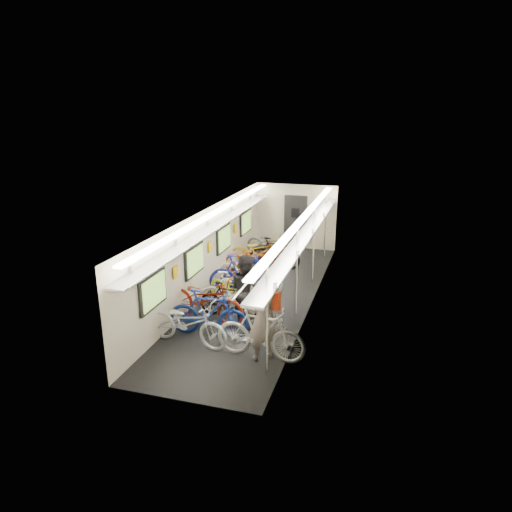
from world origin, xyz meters
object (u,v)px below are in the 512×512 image
Objects in this scene: bicycle_0 at (187,323)px; passenger_mid at (246,290)px; backpack at (274,300)px; bicycle_1 at (208,313)px; passenger_near at (262,320)px.

bicycle_0 is 1.12× the size of passenger_mid.
backpack is at bearing 165.99° from passenger_mid.
bicycle_1 is at bearing -179.14° from backpack.
passenger_near is 4.70× the size of backpack.
passenger_near is 1.01× the size of passenger_mid.
backpack is (1.02, -1.31, 0.40)m from passenger_mid.
passenger_mid reaches higher than backpack.
passenger_near is at bearing 157.25° from passenger_mid.
passenger_near is at bearing -116.51° from bicycle_1.
passenger_mid is (0.63, 0.85, 0.31)m from bicycle_1.
bicycle_1 is 4.99× the size of backpack.
passenger_near is at bearing -86.69° from bicycle_0.
bicycle_1 is 1.85m from backpack.
bicycle_0 is at bearing -162.94° from backpack.
bicycle_1 is 1.10m from passenger_mid.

